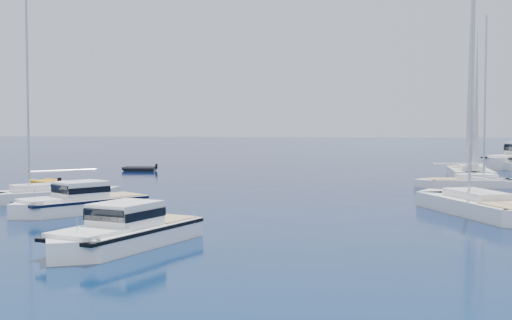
{
  "coord_description": "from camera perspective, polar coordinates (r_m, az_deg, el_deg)",
  "views": [
    {
      "loc": [
        6.57,
        -29.42,
        4.98
      ],
      "look_at": [
        -0.4,
        20.41,
        2.2
      ],
      "focal_mm": 47.98,
      "sensor_mm": 36.0,
      "label": 1
    }
  ],
  "objects": [
    {
      "name": "tender_yellow",
      "position": [
        56.09,
        -16.91,
        -2.07
      ],
      "size": [
        4.07,
        3.83,
        0.95
      ],
      "primitive_type": null,
      "rotation": [
        0.0,
        0.0,
        0.89
      ],
      "color": "#F0A10E",
      "rests_on": "ground"
    },
    {
      "name": "tender_grey_far",
      "position": [
        70.97,
        -9.67,
        -0.91
      ],
      "size": [
        3.59,
        2.11,
        0.95
      ],
      "primitive_type": null,
      "rotation": [
        0.0,
        0.0,
        1.62
      ],
      "color": "black",
      "rests_on": "ground"
    },
    {
      "name": "sailboat_mid_l",
      "position": [
        45.45,
        -17.09,
        -3.27
      ],
      "size": [
        9.58,
        8.72,
        15.14
      ],
      "primitive_type": null,
      "rotation": [
        0.0,
        0.0,
        2.28
      ],
      "color": "silver",
      "rests_on": "ground"
    },
    {
      "name": "ground",
      "position": [
        30.55,
        -4.59,
        -6.22
      ],
      "size": [
        400.0,
        400.0,
        0.0
      ],
      "primitive_type": "plane",
      "color": "#08294E",
      "rests_on": "ground"
    },
    {
      "name": "sailboat_centre",
      "position": [
        55.06,
        17.52,
        -2.17
      ],
      "size": [
        9.49,
        3.73,
        13.58
      ],
      "primitive_type": null,
      "rotation": [
        0.0,
        0.0,
        4.86
      ],
      "color": "white",
      "rests_on": "ground"
    },
    {
      "name": "motor_cruiser_left",
      "position": [
        38.98,
        -14.58,
        -4.28
      ],
      "size": [
        7.24,
        8.21,
        2.21
      ],
      "primitive_type": null,
      "rotation": [
        0.0,
        0.0,
        2.47
      ],
      "color": "white",
      "rests_on": "ground"
    },
    {
      "name": "sailboat_sails_r",
      "position": [
        63.71,
        17.4,
        -1.47
      ],
      "size": [
        3.89,
        12.88,
        18.74
      ],
      "primitive_type": null,
      "rotation": [
        0.0,
        0.0,
        3.1
      ],
      "color": "silver",
      "rests_on": "ground"
    },
    {
      "name": "motor_cruiser_near",
      "position": [
        27.93,
        -11.02,
        -7.16
      ],
      "size": [
        5.41,
        9.09,
        2.28
      ],
      "primitive_type": null,
      "rotation": [
        0.0,
        0.0,
        2.8
      ],
      "color": "white",
      "rests_on": "ground"
    },
    {
      "name": "sailboat_mid_r",
      "position": [
        39.04,
        18.27,
        -4.32
      ],
      "size": [
        7.62,
        12.94,
        18.54
      ],
      "primitive_type": null,
      "rotation": [
        0.0,
        0.0,
        0.37
      ],
      "color": "white",
      "rests_on": "ground"
    }
  ]
}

